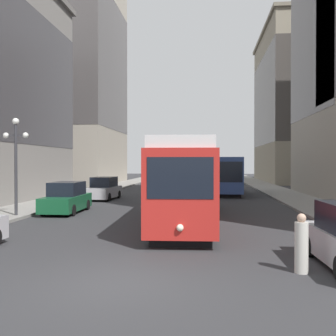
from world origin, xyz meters
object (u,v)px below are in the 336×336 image
Objects in this scene: streetcar at (184,179)px; parked_car_left_mid at (67,198)px; parked_car_left_near at (104,189)px; transit_bus at (226,173)px; pedestrian_crossing_near at (301,245)px; lamp_post_left_near at (16,151)px.

streetcar is 3.23× the size of parked_car_left_mid.
transit_bus is at bearing 39.35° from parked_car_left_near.
pedestrian_crossing_near is (3.68, -9.72, -1.36)m from streetcar.
pedestrian_crossing_near is 16.07m from lamp_post_left_near.
parked_car_left_near is at bearing 121.42° from streetcar.
streetcar is at bearing -98.60° from transit_bus.
parked_car_left_near is at bearing 80.18° from lamp_post_left_near.
streetcar is at bearing -18.45° from parked_car_left_mid.
pedestrian_crossing_near is (10.79, -20.42, -0.10)m from parked_car_left_near.
streetcar is 9.54× the size of pedestrian_crossing_near.
transit_bus is 12.59m from parked_car_left_near.
lamp_post_left_near is (-1.90, -10.99, 2.74)m from parked_car_left_near.
parked_car_left_near is 0.88× the size of lamp_post_left_near.
lamp_post_left_near reaches higher than transit_bus.
transit_bus is at bearing 56.79° from lamp_post_left_near.
parked_car_left_mid is at bearing -86.79° from parked_car_left_near.
lamp_post_left_near is at bearing 179.63° from streetcar.
parked_car_left_near is at bearing 88.54° from parked_car_left_mid.
streetcar is 9.14m from lamp_post_left_near.
streetcar is 3.32× the size of parked_car_left_near.
streetcar is 2.93× the size of lamp_post_left_near.
parked_car_left_near is 11.48m from lamp_post_left_near.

